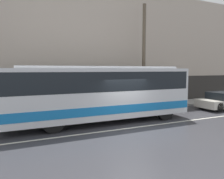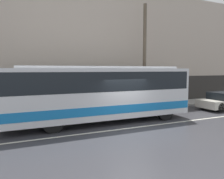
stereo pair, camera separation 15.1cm
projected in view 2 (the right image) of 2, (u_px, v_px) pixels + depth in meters
ground_plane at (131, 128)px, 11.29m from camera, size 60.00×60.00×0.00m
sidewalk at (97, 110)px, 16.06m from camera, size 60.00×2.49×0.14m
building_facade at (90, 48)px, 16.90m from camera, size 60.00×0.35×9.64m
lane_stripe at (131, 128)px, 11.29m from camera, size 54.00×0.14×0.01m
transit_bus at (101, 91)px, 12.49m from camera, size 10.59×2.62×3.20m
utility_pole_near at (144, 56)px, 16.92m from camera, size 0.26×0.26×7.86m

